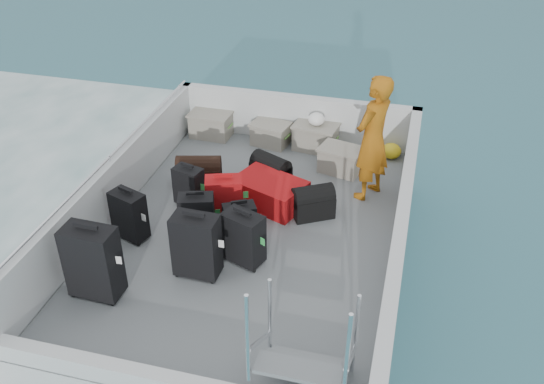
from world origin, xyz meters
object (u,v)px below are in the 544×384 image
Objects in this scene: suitcase_1 at (129,216)px; suitcase_8 at (270,192)px; crate_1 at (270,135)px; crate_0 at (211,125)px; suitcase_3 at (196,246)px; suitcase_4 at (197,218)px; suitcase_6 at (243,238)px; suitcase_5 at (224,201)px; suitcase_2 at (189,187)px; passenger at (373,138)px; suitcase_0 at (93,263)px; crate_2 at (316,138)px; suitcase_7 at (240,225)px; crate_3 at (341,161)px.

suitcase_8 is (1.38, 1.09, -0.13)m from suitcase_1.
crate_0 is at bearing 177.71° from crate_1.
suitcase_3 is 0.61m from suitcase_4.
suitcase_4 is 0.97× the size of suitcase_6.
suitcase_5 is (-0.03, 0.99, -0.07)m from suitcase_3.
passenger is at bearing 35.37° from suitcase_2.
suitcase_6 is (1.30, 0.89, -0.10)m from suitcase_0.
passenger is at bearing -32.91° from crate_1.
suitcase_5 is at bearing -9.04° from suitcase_2.
crate_0 is (-0.92, 2.09, -0.12)m from suitcase_5.
crate_2 is (0.67, 0.04, 0.02)m from crate_1.
suitcase_5 reaches higher than crate_2.
crate_2 is at bearing 3.20° from crate_1.
suitcase_6 is at bearing 16.39° from suitcase_1.
suitcase_3 is 0.85× the size of suitcase_8.
suitcase_3 is 0.53m from suitcase_6.
passenger is at bearing 48.57° from suitcase_0.
suitcase_4 is 2.67m from crate_2.
suitcase_4 is at bearing 157.92° from suitcase_7.
suitcase_6 reaches higher than crate_0.
suitcase_3 is 1.35× the size of crate_3.
passenger is at bearing -48.77° from crate_3.
crate_2 is at bearing 78.98° from suitcase_3.
suitcase_3 is 0.70m from suitcase_7.
suitcase_0 is at bearing -138.33° from suitcase_4.
suitcase_7 is 1.99m from passenger.
crate_1 is at bearing -2.29° from crate_0.
suitcase_4 reaches higher than crate_3.
suitcase_0 is at bearing -124.77° from suitcase_6.
suitcase_6 is 2.12m from passenger.
suitcase_8 is at bearing 53.42° from suitcase_7.
suitcase_3 is 1.43× the size of suitcase_7.
suitcase_1 reaches higher than suitcase_4.
suitcase_1 is 0.37× the size of passenger.
crate_0 is 2.14m from crate_3.
suitcase_4 is (-0.22, 0.57, -0.07)m from suitcase_3.
suitcase_5 is at bearing 144.25° from suitcase_6.
suitcase_0 is 1.35× the size of suitcase_1.
suitcase_5 is 1.93m from crate_3.
suitcase_4 is 0.36× the size of passenger.
suitcase_8 is (0.12, 0.87, -0.09)m from suitcase_7.
suitcase_0 is 1.38× the size of crate_0.
suitcase_0 reaches higher than suitcase_1.
suitcase_4 is 0.67m from suitcase_6.
crate_0 is at bearing 61.48° from suitcase_8.
suitcase_1 is 1.16× the size of suitcase_2.
suitcase_6 is at bearing -27.63° from suitcase_2.
crate_0 is (0.04, 2.67, -0.12)m from suitcase_1.
suitcase_1 is 2.81m from crate_1.
suitcase_7 is 1.00× the size of crate_1.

